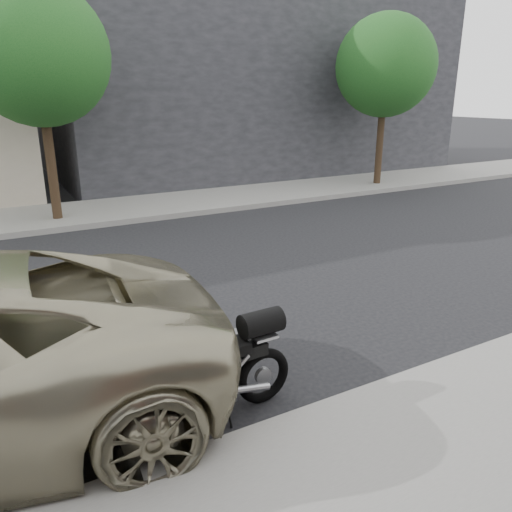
# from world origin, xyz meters

# --- Properties ---
(ground) EXTENTS (120.00, 120.00, 0.00)m
(ground) POSITION_xyz_m (0.00, 0.00, 0.00)
(ground) COLOR black
(ground) RESTS_ON ground
(far_sidewalk) EXTENTS (44.00, 3.00, 0.15)m
(far_sidewalk) POSITION_xyz_m (0.00, -6.50, 0.07)
(far_sidewalk) COLOR gray
(far_sidewalk) RESTS_ON ground
(far_building_dark) EXTENTS (16.00, 11.00, 7.00)m
(far_building_dark) POSITION_xyz_m (-7.00, -13.50, 3.50)
(far_building_dark) COLOR #26262A
(far_building_dark) RESTS_ON ground
(street_tree_left) EXTENTS (3.40, 3.40, 5.70)m
(street_tree_left) POSITION_xyz_m (-9.00, -6.00, 4.14)
(street_tree_left) COLOR #372719
(street_tree_left) RESTS_ON far_sidewalk
(street_tree_mid) EXTENTS (3.40, 3.40, 5.70)m
(street_tree_mid) POSITION_xyz_m (2.00, -6.00, 4.14)
(street_tree_mid) COLOR #372719
(street_tree_mid) RESTS_ON far_sidewalk
(motorcycle) EXTENTS (2.09, 0.72, 1.32)m
(motorcycle) POSITION_xyz_m (1.86, 3.51, 0.57)
(motorcycle) COLOR black
(motorcycle) RESTS_ON ground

